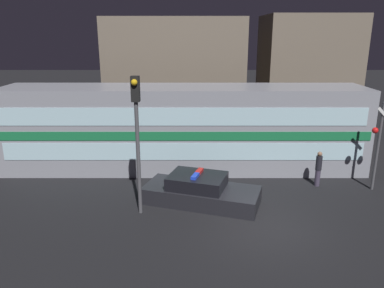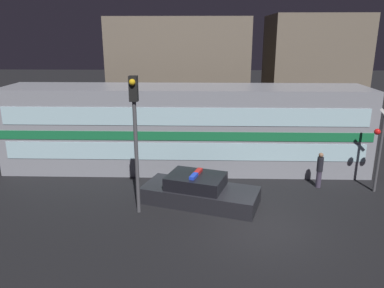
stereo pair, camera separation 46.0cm
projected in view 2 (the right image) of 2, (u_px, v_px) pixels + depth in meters
ground_plane at (259, 228)px, 13.37m from camera, size 120.00×120.00×0.00m
train at (185, 128)px, 18.83m from camera, size 17.81×3.07×4.18m
police_car at (199, 192)px, 15.23m from camera, size 5.00×3.22×1.30m
pedestrian at (320, 170)px, 16.66m from camera, size 0.27×0.27×1.63m
crossing_signal_near at (382, 142)px, 15.74m from camera, size 0.84×0.33×3.92m
traffic_light_corner at (135, 124)px, 13.56m from camera, size 0.30×0.46×5.25m
building_left at (181, 76)px, 26.25m from camera, size 9.03×6.43×7.66m
building_center at (311, 73)px, 26.46m from camera, size 6.19×5.35×7.90m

